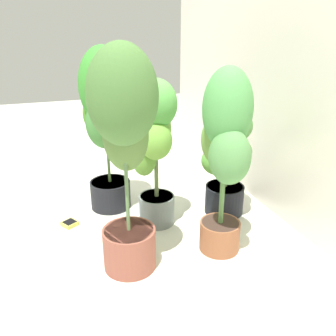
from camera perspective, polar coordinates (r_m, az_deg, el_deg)
ground_plane at (r=2.16m, az=-4.42°, el=-9.41°), size 8.00×8.00×0.00m
mylar_back_wall at (r=2.22m, az=17.83°, el=17.78°), size 3.20×0.01×2.00m
potted_plant_front_right at (r=1.58m, az=-6.88°, el=4.41°), size 0.42×0.42×1.07m
potted_plant_back_right at (r=1.74m, az=9.04°, el=3.40°), size 0.44×0.30×0.96m
potted_plant_front_left at (r=2.22m, az=-9.93°, el=8.35°), size 0.48×0.40×1.02m
potted_plant_center at (r=2.00m, az=-2.13°, el=4.23°), size 0.36×0.32×0.86m
potted_plant_back_center at (r=2.19m, az=9.28°, el=2.29°), size 0.40×0.37×0.68m
hygrometer_box at (r=2.25m, az=-15.34°, el=-8.50°), size 0.11×0.11×0.03m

